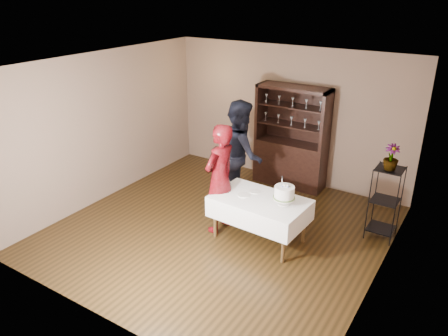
{
  "coord_description": "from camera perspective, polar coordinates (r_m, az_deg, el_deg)",
  "views": [
    {
      "loc": [
        3.4,
        -5.25,
        3.77
      ],
      "look_at": [
        0.01,
        0.1,
        1.07
      ],
      "focal_mm": 35.0,
      "sensor_mm": 36.0,
      "label": 1
    }
  ],
  "objects": [
    {
      "name": "man",
      "position": [
        7.71,
        2.17,
        1.81
      ],
      "size": [
        1.18,
        1.2,
        1.96
      ],
      "primitive_type": "imported",
      "rotation": [
        0.0,
        0.0,
        2.26
      ],
      "color": "black",
      "rests_on": "floor"
    },
    {
      "name": "cake",
      "position": [
        6.52,
        7.88,
        -3.28
      ],
      "size": [
        0.37,
        0.37,
        0.46
      ],
      "rotation": [
        0.0,
        0.0,
        -0.29
      ],
      "color": "silver",
      "rests_on": "cake_table"
    },
    {
      "name": "plate_far",
      "position": [
        6.92,
        4.01,
        -3.07
      ],
      "size": [
        0.22,
        0.22,
        0.01
      ],
      "primitive_type": "cylinder",
      "rotation": [
        0.0,
        0.0,
        -0.34
      ],
      "color": "silver",
      "rests_on": "cake_table"
    },
    {
      "name": "cake_table",
      "position": [
        6.8,
        4.67,
        -5.29
      ],
      "size": [
        1.49,
        0.97,
        0.72
      ],
      "rotation": [
        0.0,
        0.0,
        -0.05
      ],
      "color": "white",
      "rests_on": "floor"
    },
    {
      "name": "wall_left",
      "position": [
        8.26,
        -15.28,
        5.2
      ],
      "size": [
        0.02,
        5.0,
        2.7
      ],
      "primitive_type": "cube",
      "color": "brown",
      "rests_on": "floor"
    },
    {
      "name": "back_wall",
      "position": [
        8.8,
        8.44,
        6.85
      ],
      "size": [
        5.0,
        0.02,
        2.7
      ],
      "primitive_type": "cube",
      "color": "brown",
      "rests_on": "floor"
    },
    {
      "name": "floor",
      "position": [
        7.3,
        -0.47,
        -8.02
      ],
      "size": [
        5.0,
        5.0,
        0.0
      ],
      "primitive_type": "plane",
      "color": "black",
      "rests_on": "ground"
    },
    {
      "name": "plant_etagere",
      "position": [
        7.25,
        20.3,
        -3.97
      ],
      "size": [
        0.42,
        0.42,
        1.2
      ],
      "color": "black",
      "rests_on": "floor"
    },
    {
      "name": "woman",
      "position": [
        6.92,
        -0.56,
        -1.41
      ],
      "size": [
        0.49,
        0.7,
        1.81
      ],
      "primitive_type": "imported",
      "rotation": [
        0.0,
        0.0,
        -1.67
      ],
      "color": "#3C0505",
      "rests_on": "floor"
    },
    {
      "name": "china_hutch",
      "position": [
        8.73,
        8.69,
        1.94
      ],
      "size": [
        1.4,
        0.48,
        2.0
      ],
      "color": "black",
      "rests_on": "floor"
    },
    {
      "name": "wall_right",
      "position": [
        5.85,
        20.56,
        -2.96
      ],
      "size": [
        0.02,
        5.0,
        2.7
      ],
      "primitive_type": "cube",
      "color": "brown",
      "rests_on": "floor"
    },
    {
      "name": "potted_plant",
      "position": [
        6.92,
        21.02,
        1.31
      ],
      "size": [
        0.29,
        0.29,
        0.4
      ],
      "primitive_type": "imported",
      "rotation": [
        0.0,
        0.0,
        0.43
      ],
      "color": "#527337",
      "rests_on": "plant_etagere"
    },
    {
      "name": "ceiling",
      "position": [
        6.35,
        -0.55,
        13.35
      ],
      "size": [
        5.0,
        5.0,
        0.0
      ],
      "primitive_type": "plane",
      "rotation": [
        3.14,
        0.0,
        0.0
      ],
      "color": "white",
      "rests_on": "back_wall"
    },
    {
      "name": "plate_near",
      "position": [
        6.8,
        2.58,
        -3.54
      ],
      "size": [
        0.25,
        0.25,
        0.01
      ],
      "primitive_type": "cylinder",
      "rotation": [
        0.0,
        0.0,
        -0.33
      ],
      "color": "silver",
      "rests_on": "cake_table"
    }
  ]
}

